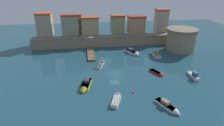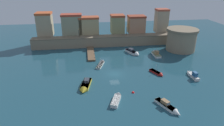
% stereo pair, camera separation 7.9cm
% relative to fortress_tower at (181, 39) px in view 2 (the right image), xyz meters
% --- Properties ---
extents(ground_plane, '(136.06, 136.06, 0.00)m').
position_rel_fortress_tower_xyz_m(ground_plane, '(-25.89, -16.06, -3.91)').
color(ground_plane, '#1E4756').
extents(quay_wall, '(52.85, 4.11, 3.77)m').
position_rel_fortress_tower_xyz_m(quay_wall, '(-25.89, 8.52, -2.02)').
color(quay_wall, gray).
rests_on(quay_wall, ground).
extents(old_town_backdrop, '(49.89, 5.67, 9.12)m').
position_rel_fortress_tower_xyz_m(old_town_backdrop, '(-27.63, 12.74, 3.51)').
color(old_town_backdrop, tan).
rests_on(old_town_backdrop, ground).
extents(fortress_tower, '(10.64, 10.64, 7.70)m').
position_rel_fortress_tower_xyz_m(fortress_tower, '(0.00, 0.00, 0.00)').
color(fortress_tower, gray).
rests_on(fortress_tower, ground).
extents(pier_dock, '(2.32, 13.13, 0.70)m').
position_rel_fortress_tower_xyz_m(pier_dock, '(-31.56, 0.05, -3.65)').
color(pier_dock, brown).
rests_on(pier_dock, ground).
extents(quay_lamp_0, '(0.32, 0.32, 2.99)m').
position_rel_fortress_tower_xyz_m(quay_lamp_0, '(-35.39, 8.52, 1.89)').
color(quay_lamp_0, black).
rests_on(quay_lamp_0, quay_wall).
extents(quay_lamp_1, '(0.32, 0.32, 3.58)m').
position_rel_fortress_tower_xyz_m(quay_lamp_1, '(-17.75, 8.52, 2.23)').
color(quay_lamp_1, black).
rests_on(quay_lamp_1, quay_wall).
extents(moored_boat_0, '(1.94, 5.84, 3.31)m').
position_rel_fortress_tower_xyz_m(moored_boat_0, '(-10.36, -3.69, -3.41)').
color(moored_boat_0, white).
rests_on(moored_boat_0, ground).
extents(moored_boat_1, '(3.38, 6.68, 2.69)m').
position_rel_fortress_tower_xyz_m(moored_boat_1, '(-28.85, -8.97, -3.64)').
color(moored_boat_1, white).
rests_on(moored_boat_1, ground).
extents(moored_boat_2, '(3.07, 4.90, 2.93)m').
position_rel_fortress_tower_xyz_m(moored_boat_2, '(-14.50, -17.62, -3.63)').
color(moored_boat_2, red).
rests_on(moored_boat_2, ground).
extents(moored_boat_3, '(3.23, 6.98, 2.64)m').
position_rel_fortress_tower_xyz_m(moored_boat_3, '(-33.77, -22.27, -3.49)').
color(moored_boat_3, gold).
rests_on(moored_boat_3, ground).
extents(moored_boat_4, '(3.81, 6.47, 1.70)m').
position_rel_fortress_tower_xyz_m(moored_boat_4, '(-17.65, -32.87, -3.49)').
color(moored_boat_4, white).
rests_on(moored_boat_4, ground).
extents(moored_boat_5, '(1.20, 5.60, 2.00)m').
position_rel_fortress_tower_xyz_m(moored_boat_5, '(-6.10, -20.37, -3.35)').
color(moored_boat_5, white).
rests_on(moored_boat_5, ground).
extents(moored_boat_6, '(3.26, 5.73, 1.30)m').
position_rel_fortress_tower_xyz_m(moored_boat_6, '(-27.29, -28.50, -3.52)').
color(moored_boat_6, white).
rests_on(moored_boat_6, ground).
extents(moored_boat_7, '(4.35, 6.84, 1.93)m').
position_rel_fortress_tower_xyz_m(moored_boat_7, '(-17.35, -1.48, -3.42)').
color(moored_boat_7, white).
rests_on(moored_boat_7, ground).
extents(mooring_buoy_0, '(0.65, 0.65, 0.65)m').
position_rel_fortress_tower_xyz_m(mooring_buoy_0, '(-23.17, -26.06, -3.91)').
color(mooring_buoy_0, red).
rests_on(mooring_buoy_0, ground).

